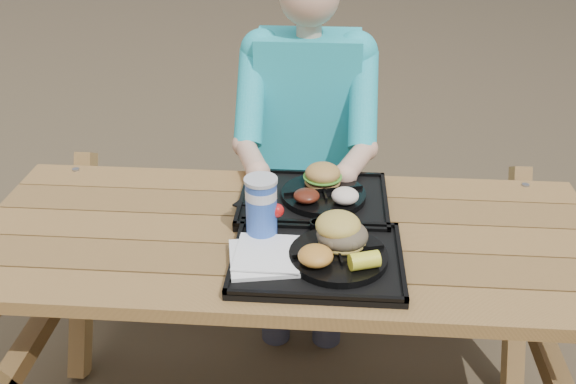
{
  "coord_description": "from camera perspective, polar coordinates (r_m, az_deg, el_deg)",
  "views": [
    {
      "loc": [
        0.12,
        -1.55,
        1.74
      ],
      "look_at": [
        0.0,
        0.0,
        0.88
      ],
      "focal_mm": 40.0,
      "sensor_mm": 36.0,
      "label": 1
    }
  ],
  "objects": [
    {
      "name": "cutlery_far",
      "position": [
        1.99,
        -2.8,
        -0.25
      ],
      "size": [
        0.07,
        0.15,
        0.01
      ],
      "primitive_type": "cube",
      "rotation": [
        0.0,
        0.0,
        -0.33
      ],
      "color": "black",
      "rests_on": "tray_far"
    },
    {
      "name": "picnic_table",
      "position": [
        2.07,
        -0.0,
        -12.36
      ],
      "size": [
        1.8,
        1.49,
        0.75
      ],
      "primitive_type": null,
      "color": "#999999",
      "rests_on": "ground"
    },
    {
      "name": "sandwich",
      "position": [
        1.69,
        4.9,
        -2.7
      ],
      "size": [
        0.13,
        0.13,
        0.13
      ],
      "primitive_type": null,
      "color": "gold",
      "rests_on": "plate_near"
    },
    {
      "name": "tray_far",
      "position": [
        1.97,
        2.28,
        -0.88
      ],
      "size": [
        0.45,
        0.35,
        0.02
      ],
      "primitive_type": "cube",
      "color": "black",
      "rests_on": "picnic_table"
    },
    {
      "name": "mac_cheese",
      "position": [
        1.63,
        2.47,
        -5.68
      ],
      "size": [
        0.09,
        0.09,
        0.05
      ],
      "primitive_type": "ellipsoid",
      "color": "gold",
      "rests_on": "plate_near"
    },
    {
      "name": "plate_near",
      "position": [
        1.69,
        4.49,
        -5.7
      ],
      "size": [
        0.26,
        0.26,
        0.02
      ],
      "primitive_type": "cylinder",
      "color": "black",
      "rests_on": "tray_near"
    },
    {
      "name": "condiment_mustard",
      "position": [
        1.79,
        4.68,
        -3.4
      ],
      "size": [
        0.05,
        0.05,
        0.03
      ],
      "primitive_type": "cylinder",
      "color": "yellow",
      "rests_on": "tray_near"
    },
    {
      "name": "baked_beans",
      "position": [
        1.91,
        1.66,
        -0.34
      ],
      "size": [
        0.08,
        0.08,
        0.04
      ],
      "primitive_type": "ellipsoid",
      "color": "#571E11",
      "rests_on": "plate_far"
    },
    {
      "name": "diner",
      "position": [
        2.51,
        1.69,
        2.85
      ],
      "size": [
        0.48,
        0.84,
        1.28
      ],
      "primitive_type": null,
      "color": "#19B0B4",
      "rests_on": "ground"
    },
    {
      "name": "soda_cup",
      "position": [
        1.74,
        -2.38,
        -1.6
      ],
      "size": [
        0.09,
        0.09,
        0.17
      ],
      "primitive_type": "cylinder",
      "color": "#1845B7",
      "rests_on": "tray_near"
    },
    {
      "name": "plate_far",
      "position": [
        1.97,
        3.17,
        -0.26
      ],
      "size": [
        0.26,
        0.26,
        0.02
      ],
      "primitive_type": "cylinder",
      "color": "black",
      "rests_on": "tray_far"
    },
    {
      "name": "condiment_bbq",
      "position": [
        1.81,
        2.66,
        -3.01
      ],
      "size": [
        0.04,
        0.04,
        0.03
      ],
      "primitive_type": "cylinder",
      "color": "black",
      "rests_on": "tray_near"
    },
    {
      "name": "napkin_stack",
      "position": [
        1.69,
        -2.09,
        -5.76
      ],
      "size": [
        0.21,
        0.21,
        0.02
      ],
      "primitive_type": "cube",
      "rotation": [
        0.0,
        0.0,
        0.19
      ],
      "color": "white",
      "rests_on": "tray_near"
    },
    {
      "name": "burger",
      "position": [
        1.99,
        3.12,
        2.05
      ],
      "size": [
        0.11,
        0.11,
        0.1
      ],
      "primitive_type": null,
      "color": "#B88541",
      "rests_on": "plate_far"
    },
    {
      "name": "tray_near",
      "position": [
        1.71,
        2.61,
        -6.1
      ],
      "size": [
        0.45,
        0.35,
        0.02
      ],
      "primitive_type": "cube",
      "color": "black",
      "rests_on": "picnic_table"
    },
    {
      "name": "potato_salad",
      "position": [
        1.9,
        5.1,
        -0.34
      ],
      "size": [
        0.08,
        0.08,
        0.05
      ],
      "primitive_type": "ellipsoid",
      "color": "white",
      "rests_on": "plate_far"
    },
    {
      "name": "corn_cob",
      "position": [
        1.63,
        6.8,
        -6.06
      ],
      "size": [
        0.1,
        0.1,
        0.04
      ],
      "primitive_type": null,
      "rotation": [
        0.0,
        0.0,
        0.33
      ],
      "color": "#FFF835",
      "rests_on": "plate_near"
    }
  ]
}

